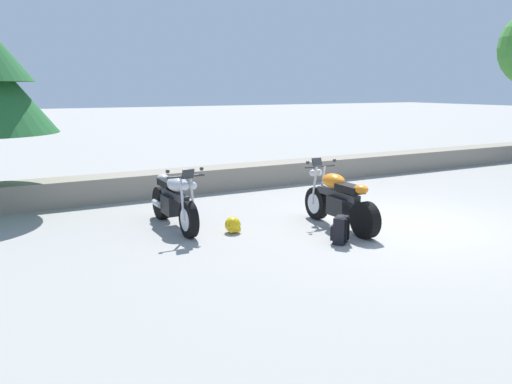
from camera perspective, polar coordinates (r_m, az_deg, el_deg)
name	(u,v)px	position (r m, az deg, el deg)	size (l,w,h in m)	color
ground_plane	(408,225)	(9.86, 16.49, -3.52)	(120.00, 120.00, 0.00)	gray
stone_wall	(275,173)	(13.54, 2.12, 2.13)	(36.00, 0.80, 0.55)	gray
motorcycle_silver_near_left	(174,201)	(9.29, -9.06, -1.03)	(0.67, 2.06, 1.18)	black
motorcycle_orange_centre	(339,201)	(9.30, 9.18, -1.01)	(0.67, 2.06, 1.18)	black
rider_backpack	(340,229)	(8.42, 9.34, -4.04)	(0.35, 0.35, 0.47)	black
rider_helmet	(233,225)	(8.95, -2.58, -3.67)	(0.28, 0.28, 0.28)	yellow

